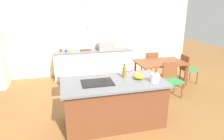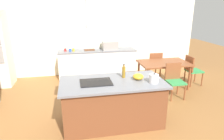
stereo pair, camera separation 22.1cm
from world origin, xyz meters
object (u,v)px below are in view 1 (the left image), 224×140
(countertop_microwave, at_px, (106,45))
(range_hood, at_px, (96,18))
(coffee_mug_red, at_px, (61,50))
(coffee_mug_blue, at_px, (66,51))
(chair_facing_island, at_px, (172,77))
(cutting_board, at_px, (85,50))
(chair_at_right_end, at_px, (187,67))
(mixing_bowl, at_px, (139,76))
(chair_facing_back_wall, at_px, (150,63))
(cooktop, at_px, (97,83))
(olive_oil_bottle, at_px, (124,72))
(tea_kettle, at_px, (155,78))
(dining_table, at_px, (160,64))
(coffee_mug_yellow, at_px, (69,50))

(countertop_microwave, xyz_separation_m, range_hood, (-0.81, -2.88, 1.06))
(coffee_mug_red, bearing_deg, coffee_mug_blue, -26.75)
(countertop_microwave, distance_m, chair_facing_island, 2.43)
(coffee_mug_blue, xyz_separation_m, cutting_board, (0.62, 0.10, -0.04))
(coffee_mug_blue, relative_size, chair_at_right_end, 0.10)
(mixing_bowl, xyz_separation_m, chair_facing_back_wall, (1.29, 2.23, -0.45))
(cooktop, xyz_separation_m, chair_facing_island, (2.14, 0.91, -0.40))
(cooktop, height_order, olive_oil_bottle, olive_oil_bottle)
(mixing_bowl, distance_m, cutting_board, 3.01)
(tea_kettle, distance_m, coffee_mug_blue, 3.43)
(cutting_board, xyz_separation_m, range_hood, (-0.14, -2.93, 1.19))
(olive_oil_bottle, relative_size, countertop_microwave, 0.56)
(mixing_bowl, height_order, cutting_board, mixing_bowl)
(chair_facing_island, bearing_deg, cutting_board, 134.66)
(coffee_mug_red, bearing_deg, tea_kettle, -61.26)
(mixing_bowl, distance_m, chair_facing_island, 1.64)
(countertop_microwave, distance_m, dining_table, 1.90)
(coffee_mug_red, height_order, coffee_mug_blue, same)
(olive_oil_bottle, relative_size, range_hood, 0.31)
(mixing_bowl, xyz_separation_m, coffee_mug_blue, (-1.33, 2.83, -0.01))
(coffee_mug_blue, bearing_deg, chair_facing_back_wall, -12.86)
(cutting_board, bearing_deg, tea_kettle, -73.35)
(dining_table, bearing_deg, chair_at_right_end, 0.00)
(coffee_mug_yellow, height_order, chair_facing_island, coffee_mug_yellow)
(coffee_mug_red, xyz_separation_m, chair_facing_island, (2.78, -2.01, -0.44))
(olive_oil_bottle, relative_size, cutting_board, 0.82)
(mixing_bowl, relative_size, coffee_mug_yellow, 2.36)
(dining_table, relative_size, chair_facing_island, 1.57)
(coffee_mug_blue, relative_size, range_hood, 0.10)
(range_hood, bearing_deg, coffee_mug_red, 102.41)
(range_hood, bearing_deg, dining_table, 36.34)
(chair_facing_back_wall, relative_size, chair_at_right_end, 1.00)
(cutting_board, xyz_separation_m, chair_facing_back_wall, (2.00, -0.69, -0.40))
(coffee_mug_yellow, relative_size, cutting_board, 0.26)
(cooktop, xyz_separation_m, coffee_mug_red, (-0.64, 2.91, 0.04))
(tea_kettle, height_order, countertop_microwave, countertop_microwave)
(range_hood, bearing_deg, cutting_board, 87.36)
(coffee_mug_blue, distance_m, range_hood, 3.10)
(cooktop, distance_m, chair_facing_island, 2.35)
(olive_oil_bottle, xyz_separation_m, cutting_board, (-0.45, 2.76, -0.11))
(chair_facing_island, bearing_deg, coffee_mug_red, 144.14)
(mixing_bowl, bearing_deg, cutting_board, 103.58)
(coffee_mug_red, relative_size, coffee_mug_blue, 1.00)
(coffee_mug_red, bearing_deg, chair_at_right_end, -19.97)
(chair_at_right_end, bearing_deg, coffee_mug_red, 160.03)
(chair_facing_island, xyz_separation_m, chair_at_right_end, (0.92, 0.67, 0.00))
(tea_kettle, xyz_separation_m, dining_table, (1.06, 1.79, -0.32))
(cooktop, bearing_deg, cutting_board, 87.36)
(cutting_board, relative_size, dining_table, 0.24)
(mixing_bowl, relative_size, cutting_board, 0.63)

